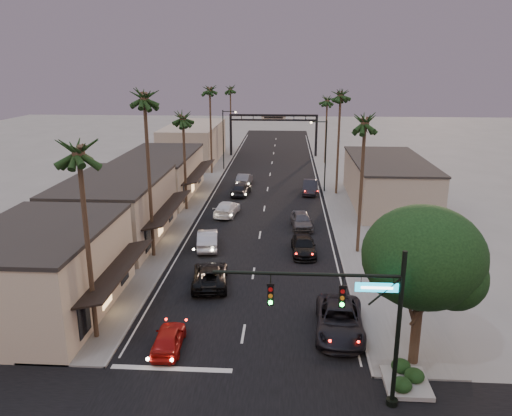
# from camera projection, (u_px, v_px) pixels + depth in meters

# --- Properties ---
(ground) EXTENTS (200.00, 200.00, 0.00)m
(ground) POSITION_uv_depth(u_px,v_px,m) (266.00, 201.00, 58.64)
(ground) COLOR slate
(ground) RESTS_ON ground
(road) EXTENTS (14.00, 120.00, 0.02)m
(road) POSITION_uv_depth(u_px,v_px,m) (267.00, 191.00, 63.43)
(road) COLOR black
(road) RESTS_ON ground
(sidewalk_left) EXTENTS (5.00, 92.00, 0.12)m
(sidewalk_left) POSITION_uv_depth(u_px,v_px,m) (202.00, 178.00, 70.70)
(sidewalk_left) COLOR slate
(sidewalk_left) RESTS_ON ground
(sidewalk_right) EXTENTS (5.00, 92.00, 0.12)m
(sidewalk_right) POSITION_uv_depth(u_px,v_px,m) (337.00, 179.00, 69.56)
(sidewalk_right) COLOR slate
(sidewalk_right) RESTS_ON ground
(storefront_near) EXTENTS (8.00, 12.00, 5.50)m
(storefront_near) POSITION_uv_depth(u_px,v_px,m) (43.00, 273.00, 31.82)
(storefront_near) COLOR #BDAB90
(storefront_near) RESTS_ON ground
(storefront_mid) EXTENTS (8.00, 14.00, 5.50)m
(storefront_mid) POSITION_uv_depth(u_px,v_px,m) (116.00, 211.00, 45.24)
(storefront_mid) COLOR gray
(storefront_mid) RESTS_ON ground
(storefront_far) EXTENTS (8.00, 16.00, 5.00)m
(storefront_far) POSITION_uv_depth(u_px,v_px,m) (160.00, 176.00, 60.65)
(storefront_far) COLOR #BDAB90
(storefront_far) RESTS_ON ground
(storefront_dist) EXTENTS (8.00, 20.00, 6.00)m
(storefront_dist) POSITION_uv_depth(u_px,v_px,m) (194.00, 143.00, 82.56)
(storefront_dist) COLOR gray
(storefront_dist) RESTS_ON ground
(building_right) EXTENTS (8.00, 18.00, 5.00)m
(building_right) POSITION_uv_depth(u_px,v_px,m) (388.00, 182.00, 57.10)
(building_right) COLOR gray
(building_right) RESTS_ON ground
(traffic_signal) EXTENTS (8.51, 0.22, 7.80)m
(traffic_signal) POSITION_uv_depth(u_px,v_px,m) (357.00, 307.00, 22.37)
(traffic_signal) COLOR black
(traffic_signal) RESTS_ON ground
(corner_tree) EXTENTS (6.20, 6.20, 8.80)m
(corner_tree) POSITION_uv_depth(u_px,v_px,m) (425.00, 261.00, 25.20)
(corner_tree) COLOR #38281C
(corner_tree) RESTS_ON ground
(planter) EXTENTS (2.20, 2.60, 0.24)m
(planter) POSITION_uv_depth(u_px,v_px,m) (406.00, 386.00, 25.05)
(planter) COLOR gray
(planter) RESTS_ON ground
(arch) EXTENTS (15.20, 0.40, 7.27)m
(arch) POSITION_uv_depth(u_px,v_px,m) (273.00, 124.00, 85.86)
(arch) COLOR black
(arch) RESTS_ON ground
(streetlight_right) EXTENTS (2.13, 0.30, 9.00)m
(streetlight_right) POSITION_uv_depth(u_px,v_px,m) (323.00, 150.00, 61.54)
(streetlight_right) COLOR black
(streetlight_right) RESTS_ON ground
(streetlight_left) EXTENTS (2.13, 0.30, 9.00)m
(streetlight_left) POSITION_uv_depth(u_px,v_px,m) (225.00, 135.00, 74.83)
(streetlight_left) COLOR black
(streetlight_left) RESTS_ON ground
(palm_la) EXTENTS (3.20, 3.20, 13.20)m
(palm_la) POSITION_uv_depth(u_px,v_px,m) (78.00, 145.00, 26.26)
(palm_la) COLOR #38281C
(palm_la) RESTS_ON ground
(palm_lb) EXTENTS (3.20, 3.20, 15.20)m
(palm_lb) POSITION_uv_depth(u_px,v_px,m) (144.00, 93.00, 38.18)
(palm_lb) COLOR #38281C
(palm_lb) RESTS_ON ground
(palm_lc) EXTENTS (3.20, 3.20, 12.20)m
(palm_lc) POSITION_uv_depth(u_px,v_px,m) (183.00, 114.00, 52.42)
(palm_lc) COLOR #38281C
(palm_lc) RESTS_ON ground
(palm_ld) EXTENTS (3.20, 3.20, 14.20)m
(palm_ld) POSITION_uv_depth(u_px,v_px,m) (210.00, 87.00, 70.09)
(palm_ld) COLOR #38281C
(palm_ld) RESTS_ON ground
(palm_ra) EXTENTS (3.20, 3.20, 13.20)m
(palm_ra) POSITION_uv_depth(u_px,v_px,m) (365.00, 118.00, 39.60)
(palm_ra) COLOR #38281C
(palm_ra) RESTS_ON ground
(palm_rb) EXTENTS (3.20, 3.20, 14.20)m
(palm_rb) POSITION_uv_depth(u_px,v_px,m) (341.00, 92.00, 58.51)
(palm_rb) COLOR #38281C
(palm_rb) RESTS_ON ground
(palm_rc) EXTENTS (3.20, 3.20, 12.20)m
(palm_rc) POSITION_uv_depth(u_px,v_px,m) (327.00, 98.00, 78.22)
(palm_rc) COLOR #38281C
(palm_rc) RESTS_ON ground
(palm_far) EXTENTS (3.20, 3.20, 13.20)m
(palm_far) POSITION_uv_depth(u_px,v_px,m) (230.00, 87.00, 92.39)
(palm_far) COLOR #38281C
(palm_far) RESTS_ON ground
(oncoming_red) EXTENTS (1.77, 3.99, 1.34)m
(oncoming_red) POSITION_uv_depth(u_px,v_px,m) (168.00, 338.00, 28.12)
(oncoming_red) COLOR #9D0F0B
(oncoming_red) RESTS_ON ground
(oncoming_pickup) EXTENTS (3.07, 5.63, 1.50)m
(oncoming_pickup) POSITION_uv_depth(u_px,v_px,m) (210.00, 275.00, 36.35)
(oncoming_pickup) COLOR black
(oncoming_pickup) RESTS_ON ground
(oncoming_silver) EXTENTS (2.36, 5.08, 1.61)m
(oncoming_silver) POSITION_uv_depth(u_px,v_px,m) (208.00, 239.00, 43.68)
(oncoming_silver) COLOR #ACADB2
(oncoming_silver) RESTS_ON ground
(oncoming_white) EXTENTS (2.70, 5.37, 1.50)m
(oncoming_white) POSITION_uv_depth(u_px,v_px,m) (227.00, 208.00, 53.15)
(oncoming_white) COLOR white
(oncoming_white) RESTS_ON ground
(oncoming_dgrey) EXTENTS (2.50, 4.95, 1.62)m
(oncoming_dgrey) POSITION_uv_depth(u_px,v_px,m) (241.00, 189.00, 61.25)
(oncoming_dgrey) COLOR black
(oncoming_dgrey) RESTS_ON ground
(oncoming_grey_far) EXTENTS (2.02, 4.76, 1.53)m
(oncoming_grey_far) POSITION_uv_depth(u_px,v_px,m) (244.00, 179.00, 66.54)
(oncoming_grey_far) COLOR #56555B
(oncoming_grey_far) RESTS_ON ground
(curbside_near) EXTENTS (3.15, 6.23, 1.69)m
(curbside_near) POSITION_uv_depth(u_px,v_px,m) (340.00, 320.00, 29.75)
(curbside_near) COLOR black
(curbside_near) RESTS_ON ground
(curbside_black) EXTENTS (2.23, 4.98, 1.42)m
(curbside_black) POSITION_uv_depth(u_px,v_px,m) (303.00, 246.00, 42.32)
(curbside_black) COLOR black
(curbside_black) RESTS_ON ground
(curbside_grey) EXTENTS (2.35, 4.86, 1.60)m
(curbside_grey) POSITION_uv_depth(u_px,v_px,m) (301.00, 220.00, 48.94)
(curbside_grey) COLOR #454449
(curbside_grey) RESTS_ON ground
(curbside_far) EXTENTS (2.22, 5.20, 1.67)m
(curbside_far) POSITION_uv_depth(u_px,v_px,m) (310.00, 187.00, 62.06)
(curbside_far) COLOR black
(curbside_far) RESTS_ON ground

